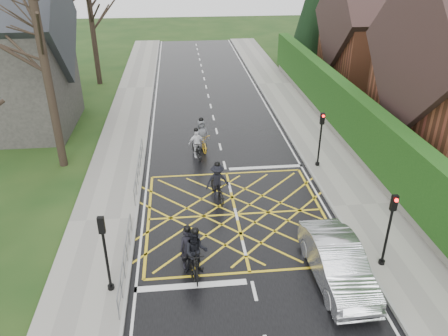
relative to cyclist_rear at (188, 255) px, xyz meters
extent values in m
plane|color=#163210|center=(2.29, 3.50, -0.62)|extent=(120.00, 120.00, 0.00)
cube|color=black|center=(2.29, 3.50, -0.62)|extent=(9.00, 80.00, 0.01)
cube|color=gray|center=(8.29, 3.50, -0.55)|extent=(3.00, 80.00, 0.15)
cube|color=gray|center=(-3.71, 3.50, -0.55)|extent=(3.00, 80.00, 0.15)
cube|color=slate|center=(10.04, 9.50, -0.27)|extent=(0.50, 38.00, 0.70)
cube|color=#153E10|center=(10.04, 9.50, 1.48)|extent=(0.90, 38.00, 2.80)
cube|color=brown|center=(17.04, 21.50, 2.38)|extent=(9.00, 8.00, 6.00)
cube|color=#32211E|center=(17.04, 21.50, 5.28)|extent=(9.80, 8.80, 8.80)
cylinder|color=black|center=(13.04, 29.50, -0.02)|extent=(0.50, 0.50, 1.20)
cone|color=black|center=(13.04, 29.50, 4.38)|extent=(4.60, 4.60, 10.00)
cube|color=#2D2B28|center=(-11.21, 15.50, 2.88)|extent=(8.00, 7.00, 7.00)
cylinder|color=black|center=(-6.71, 9.50, 4.88)|extent=(0.44, 0.44, 11.00)
cylinder|color=black|center=(-7.71, 17.50, 5.38)|extent=(0.44, 0.44, 12.00)
cylinder|color=black|center=(-7.01, 25.50, 4.38)|extent=(0.44, 0.44, 10.00)
cylinder|color=slate|center=(-2.36, 0.00, 0.38)|extent=(0.05, 5.00, 0.05)
cylinder|color=slate|center=(-2.36, 0.00, -0.07)|extent=(0.04, 5.00, 0.04)
cylinder|color=slate|center=(-2.36, -2.50, -0.12)|extent=(0.04, 0.04, 1.00)
cylinder|color=slate|center=(-2.36, 2.50, -0.12)|extent=(0.04, 0.04, 1.00)
cylinder|color=slate|center=(-2.36, 7.50, 0.38)|extent=(0.05, 6.00, 0.05)
cylinder|color=slate|center=(-2.36, 7.50, -0.07)|extent=(0.04, 6.00, 0.04)
cylinder|color=slate|center=(-2.36, 4.50, -0.12)|extent=(0.04, 0.04, 1.00)
cylinder|color=slate|center=(-2.36, 10.50, -0.12)|extent=(0.04, 0.04, 1.00)
cylinder|color=black|center=(7.39, 7.70, 0.88)|extent=(0.10, 0.10, 3.00)
cylinder|color=black|center=(7.39, 7.70, -0.47)|extent=(0.24, 0.24, 0.30)
cube|color=black|center=(7.39, 7.70, 2.28)|extent=(0.22, 0.16, 0.62)
sphere|color=#FF0C0C|center=(7.39, 7.58, 2.46)|extent=(0.14, 0.14, 0.14)
cylinder|color=black|center=(7.39, -0.70, 0.88)|extent=(0.10, 0.10, 3.00)
cylinder|color=black|center=(7.39, -0.70, -0.47)|extent=(0.24, 0.24, 0.30)
cube|color=black|center=(7.39, -0.70, 2.28)|extent=(0.22, 0.16, 0.62)
sphere|color=#FF0C0C|center=(7.39, -0.82, 2.46)|extent=(0.14, 0.14, 0.14)
cylinder|color=black|center=(-2.81, -1.00, 0.88)|extent=(0.10, 0.10, 3.00)
cylinder|color=black|center=(-2.81, -1.00, -0.47)|extent=(0.24, 0.24, 0.30)
cube|color=black|center=(-2.81, -1.00, 2.28)|extent=(0.22, 0.16, 0.62)
sphere|color=#FF0C0C|center=(-2.81, -0.88, 2.46)|extent=(0.14, 0.14, 0.14)
imported|color=black|center=(0.00, -0.03, -0.10)|extent=(1.11, 2.08, 1.04)
imported|color=black|center=(0.00, 0.07, 0.26)|extent=(0.72, 0.55, 1.77)
sphere|color=black|center=(0.00, 0.07, 1.16)|extent=(0.28, 0.28, 0.28)
imported|color=black|center=(0.28, -0.33, -0.02)|extent=(0.59, 2.03, 1.21)
imported|color=black|center=(0.28, -0.23, 0.30)|extent=(0.91, 0.71, 1.86)
sphere|color=black|center=(0.28, -0.23, 1.25)|extent=(0.29, 0.29, 0.29)
imported|color=black|center=(1.58, 5.04, -0.10)|extent=(1.08, 2.10, 1.05)
imported|color=black|center=(1.58, 5.14, 0.27)|extent=(1.26, 0.88, 1.78)
sphere|color=black|center=(1.58, 5.14, 1.18)|extent=(0.28, 0.28, 0.28)
imported|color=black|center=(0.80, 9.68, -0.08)|extent=(0.94, 1.89, 1.10)
imported|color=white|center=(0.80, 9.78, 0.21)|extent=(1.05, 0.63, 1.68)
sphere|color=black|center=(0.80, 9.78, 1.07)|extent=(0.26, 0.26, 0.26)
imported|color=#C38D17|center=(1.16, 10.80, -0.08)|extent=(1.11, 2.17, 1.08)
imported|color=#515358|center=(1.16, 10.90, 0.30)|extent=(1.00, 0.75, 1.84)
sphere|color=black|center=(1.16, 10.90, 1.24)|extent=(0.29, 0.29, 0.29)
imported|color=silver|center=(5.39, -1.21, 0.16)|extent=(1.76, 4.78, 1.56)
camera|label=1|loc=(-0.04, -13.21, 10.55)|focal=35.00mm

